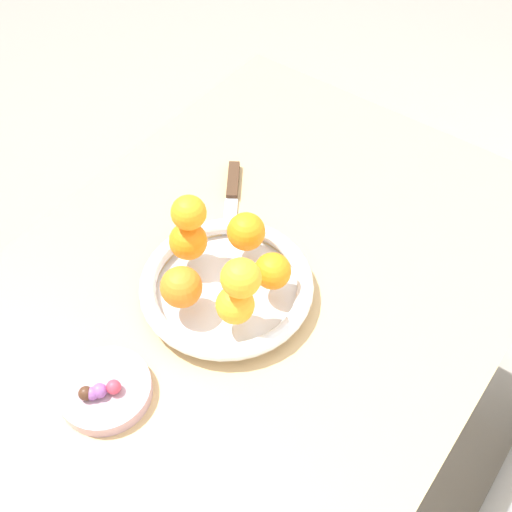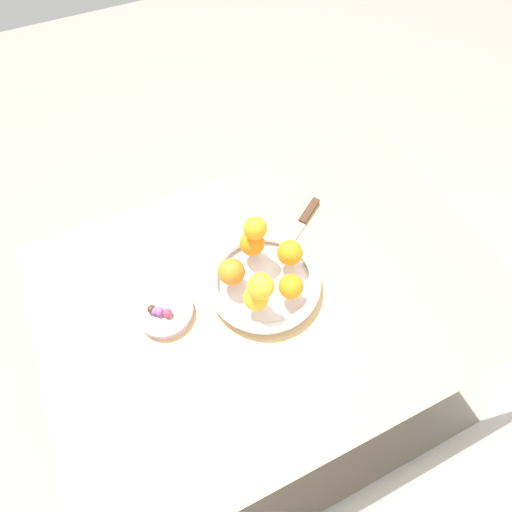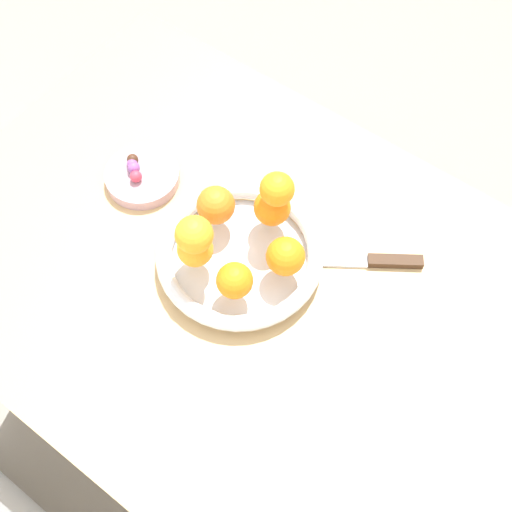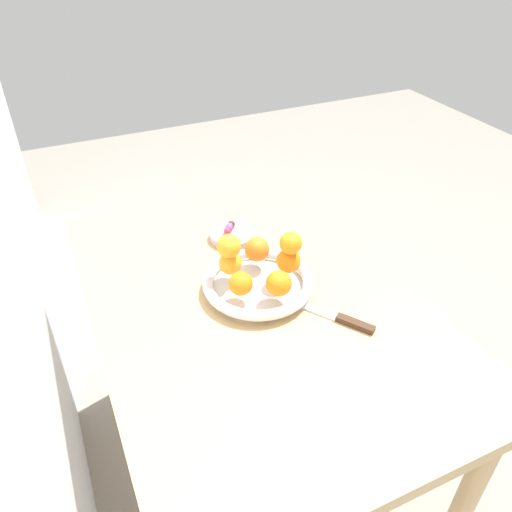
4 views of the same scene
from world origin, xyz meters
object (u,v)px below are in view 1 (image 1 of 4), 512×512
(orange_0, at_px, (273,271))
(candy_ball_0, at_px, (92,394))
(dining_table, at_px, (245,322))
(candy_dish, at_px, (105,390))
(orange_1, at_px, (246,232))
(candy_ball_2, at_px, (100,391))
(orange_2, at_px, (188,241))
(orange_6, at_px, (189,213))
(fruit_bowl, at_px, (227,287))
(orange_4, at_px, (235,305))
(orange_5, at_px, (241,278))
(orange_3, at_px, (181,287))
(candy_ball_3, at_px, (114,387))
(candy_ball_1, at_px, (97,392))
(knife, at_px, (231,205))
(candy_ball_4, at_px, (86,393))

(orange_0, relative_size, candy_ball_0, 3.05)
(dining_table, distance_m, candy_dish, 0.28)
(orange_1, height_order, candy_ball_2, orange_1)
(orange_2, distance_m, orange_6, 0.06)
(orange_1, relative_size, orange_6, 1.13)
(fruit_bowl, bearing_deg, dining_table, 140.49)
(fruit_bowl, relative_size, candy_ball_0, 14.56)
(orange_6, bearing_deg, orange_1, 135.32)
(orange_4, height_order, candy_ball_0, orange_4)
(orange_5, bearing_deg, dining_table, -145.37)
(orange_3, height_order, orange_4, orange_3)
(fruit_bowl, height_order, orange_3, orange_3)
(candy_dish, height_order, candy_ball_2, candy_ball_2)
(orange_3, height_order, candy_ball_3, orange_3)
(candy_dish, xyz_separation_m, candy_ball_1, (0.01, 0.00, 0.02))
(orange_4, relative_size, candy_ball_3, 2.75)
(candy_ball_1, bearing_deg, knife, -167.94)
(candy_ball_3, height_order, candy_ball_4, same)
(candy_ball_3, bearing_deg, orange_1, -179.00)
(orange_6, height_order, candy_ball_0, orange_6)
(orange_6, bearing_deg, candy_dish, 11.00)
(orange_0, xyz_separation_m, orange_2, (0.03, -0.14, 0.00))
(orange_1, relative_size, knife, 0.27)
(dining_table, bearing_deg, candy_ball_0, -9.66)
(orange_6, bearing_deg, orange_0, 99.42)
(candy_dish, distance_m, candy_ball_2, 0.02)
(fruit_bowl, height_order, candy_ball_1, fruit_bowl)
(dining_table, height_order, candy_ball_3, candy_ball_3)
(orange_6, relative_size, candy_ball_0, 2.92)
(orange_2, bearing_deg, orange_4, 68.71)
(orange_4, bearing_deg, candy_ball_4, -22.41)
(dining_table, xyz_separation_m, orange_6, (0.01, -0.10, 0.22))
(dining_table, distance_m, fruit_bowl, 0.11)
(orange_6, relative_size, candy_ball_3, 2.61)
(fruit_bowl, bearing_deg, candy_dish, -7.10)
(candy_dish, xyz_separation_m, orange_5, (-0.20, 0.09, 0.12))
(orange_3, bearing_deg, candy_ball_3, 5.43)
(orange_3, relative_size, candy_ball_4, 3.10)
(orange_4, height_order, knife, orange_4)
(candy_ball_2, bearing_deg, orange_4, 159.21)
(orange_5, bearing_deg, orange_2, -107.39)
(orange_3, relative_size, orange_4, 1.10)
(candy_dish, relative_size, orange_2, 2.17)
(orange_4, height_order, orange_5, orange_5)
(orange_2, relative_size, orange_3, 0.96)
(dining_table, xyz_separation_m, orange_3, (0.09, -0.05, 0.16))
(candy_dish, xyz_separation_m, knife, (-0.39, -0.08, -0.01))
(dining_table, distance_m, candy_ball_3, 0.28)
(fruit_bowl, height_order, orange_6, orange_6)
(dining_table, distance_m, candy_ball_1, 0.30)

